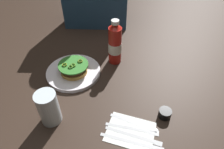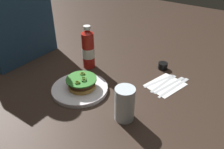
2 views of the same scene
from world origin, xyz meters
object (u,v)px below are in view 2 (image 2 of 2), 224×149
(ketchup_bottle, at_px, (88,49))
(diner_person, at_px, (13,15))
(dinner_plate, at_px, (80,89))
(burger_sandwich, at_px, (82,83))
(condiment_cup, at_px, (163,66))
(water_glass, at_px, (125,104))
(fork_utensil, at_px, (166,81))
(napkin, at_px, (165,85))
(butter_knife, at_px, (171,83))
(spoon_utensil, at_px, (163,79))
(steak_knife, at_px, (176,86))

(ketchup_bottle, relative_size, diner_person, 0.40)
(dinner_plate, bearing_deg, diner_person, 82.79)
(burger_sandwich, relative_size, ketchup_bottle, 0.60)
(condiment_cup, bearing_deg, water_glass, -175.63)
(dinner_plate, distance_m, fork_utensil, 0.40)
(water_glass, height_order, napkin, water_glass)
(burger_sandwich, xyz_separation_m, napkin, (0.25, -0.29, -0.04))
(fork_utensil, bearing_deg, butter_knife, -91.23)
(water_glass, relative_size, diner_person, 0.24)
(dinner_plate, height_order, butter_knife, dinner_plate)
(ketchup_bottle, relative_size, spoon_utensil, 1.26)
(burger_sandwich, bearing_deg, water_glass, -99.45)
(burger_sandwich, distance_m, diner_person, 0.54)
(steak_knife, relative_size, fork_utensil, 1.13)
(condiment_cup, relative_size, napkin, 0.29)
(condiment_cup, bearing_deg, diner_person, 114.64)
(dinner_plate, relative_size, napkin, 1.48)
(condiment_cup, height_order, diner_person, diner_person)
(burger_sandwich, bearing_deg, napkin, -48.97)
(fork_utensil, xyz_separation_m, spoon_utensil, (0.01, 0.02, 0.00))
(dinner_plate, bearing_deg, napkin, -49.04)
(napkin, xyz_separation_m, fork_utensil, (0.02, 0.01, 0.00))
(spoon_utensil, bearing_deg, dinner_plate, 137.50)
(condiment_cup, bearing_deg, butter_knife, -139.25)
(fork_utensil, bearing_deg, burger_sandwich, 134.37)
(burger_sandwich, distance_m, spoon_utensil, 0.39)
(burger_sandwich, distance_m, condiment_cup, 0.44)
(dinner_plate, height_order, diner_person, diner_person)
(ketchup_bottle, bearing_deg, napkin, -80.17)
(butter_knife, bearing_deg, ketchup_bottle, 102.22)
(diner_person, bearing_deg, steak_knife, -75.62)
(ketchup_bottle, bearing_deg, burger_sandwich, -148.77)
(ketchup_bottle, xyz_separation_m, diner_person, (-0.13, 0.39, 0.14))
(ketchup_bottle, xyz_separation_m, spoon_utensil, (0.11, -0.37, -0.09))
(condiment_cup, bearing_deg, steak_knife, -134.13)
(napkin, xyz_separation_m, steak_knife, (0.02, -0.04, 0.00))
(diner_person, bearing_deg, dinner_plate, -97.21)
(spoon_utensil, bearing_deg, ketchup_bottle, 105.93)
(ketchup_bottle, height_order, spoon_utensil, ketchup_bottle)
(napkin, bearing_deg, spoon_utensil, 35.72)
(napkin, height_order, steak_knife, steak_knife)
(water_glass, height_order, diner_person, diner_person)
(condiment_cup, relative_size, butter_knife, 0.24)
(burger_sandwich, relative_size, butter_knife, 0.67)
(dinner_plate, height_order, condiment_cup, condiment_cup)
(butter_knife, bearing_deg, fork_utensil, 88.77)
(ketchup_bottle, relative_size, steak_knife, 1.02)
(dinner_plate, relative_size, condiment_cup, 5.18)
(butter_knife, bearing_deg, spoon_utensil, 71.54)
(ketchup_bottle, distance_m, diner_person, 0.43)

